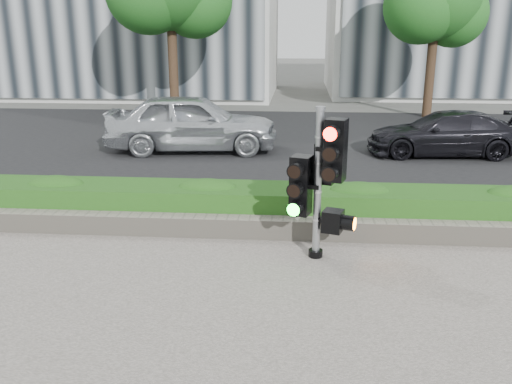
# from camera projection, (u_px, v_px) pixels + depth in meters

# --- Properties ---
(ground) EXTENTS (120.00, 120.00, 0.00)m
(ground) POSITION_uv_depth(u_px,v_px,m) (265.00, 290.00, 7.36)
(ground) COLOR #51514C
(ground) RESTS_ON ground
(road) EXTENTS (60.00, 13.00, 0.02)m
(road) POSITION_uv_depth(u_px,v_px,m) (285.00, 142.00, 16.90)
(road) COLOR black
(road) RESTS_ON ground
(curb) EXTENTS (60.00, 0.25, 0.12)m
(curb) POSITION_uv_depth(u_px,v_px,m) (275.00, 212.00, 10.35)
(curb) COLOR gray
(curb) RESTS_ON ground
(stone_wall) EXTENTS (12.00, 0.32, 0.34)m
(stone_wall) POSITION_uv_depth(u_px,v_px,m) (272.00, 228.00, 9.12)
(stone_wall) COLOR gray
(stone_wall) RESTS_ON sidewalk
(hedge) EXTENTS (12.00, 1.00, 0.68)m
(hedge) POSITION_uv_depth(u_px,v_px,m) (274.00, 206.00, 9.69)
(hedge) COLOR #38892A
(hedge) RESTS_ON sidewalk
(traffic_signal) EXTENTS (0.86, 0.71, 2.32)m
(traffic_signal) POSITION_uv_depth(u_px,v_px,m) (321.00, 176.00, 8.04)
(traffic_signal) COLOR black
(traffic_signal) RESTS_ON sidewalk
(car_silver) EXTENTS (5.01, 2.41, 1.65)m
(car_silver) POSITION_uv_depth(u_px,v_px,m) (192.00, 122.00, 15.46)
(car_silver) COLOR silver
(car_silver) RESTS_ON road
(car_dark) EXTENTS (4.24, 1.84, 1.22)m
(car_dark) POSITION_uv_depth(u_px,v_px,m) (444.00, 133.00, 15.02)
(car_dark) COLOR black
(car_dark) RESTS_ON road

